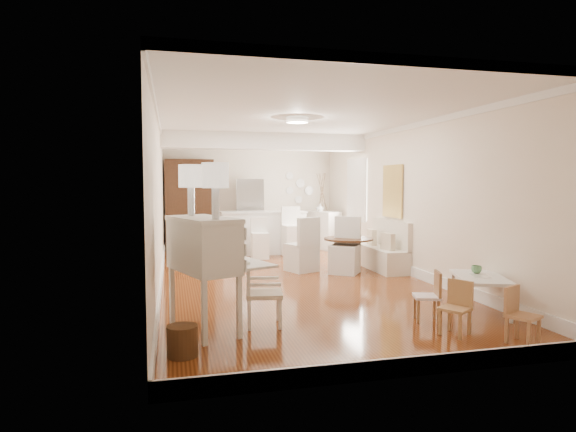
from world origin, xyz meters
name	(u,v)px	position (x,y,z in m)	size (l,w,h in m)	color
room	(288,168)	(0.04, 0.32, 1.98)	(9.00, 9.04, 2.82)	brown
secretary_bureau	(204,274)	(-1.70, -2.72, 0.67)	(1.04, 1.06, 1.33)	silver
gustavian_armchair	(264,292)	(-0.98, -2.68, 0.40)	(0.46, 0.46, 0.80)	white
wicker_basket	(182,341)	(-1.96, -3.50, 0.15)	(0.31, 0.31, 0.31)	#4C2E17
kids_table	(480,294)	(1.90, -2.79, 0.25)	(0.59, 0.98, 0.49)	white
kids_chair_a	(455,308)	(1.04, -3.54, 0.31)	(0.30, 0.30, 0.62)	tan
kids_chair_b	(427,296)	(1.01, -2.97, 0.32)	(0.31, 0.31, 0.64)	#A07249
kids_chair_c	(523,315)	(1.58, -3.97, 0.31)	(0.30, 0.30, 0.61)	#B47D52
banquette	(381,245)	(1.99, 0.50, 0.49)	(0.52, 1.60, 0.98)	silver
dining_table	(348,255)	(1.28, 0.43, 0.32)	(0.95, 0.95, 0.65)	#4C2D18
slip_chair_near	(345,245)	(1.13, 0.25, 0.53)	(0.51, 0.53, 1.07)	silver
slip_chair_far	(302,244)	(0.39, 0.66, 0.53)	(0.50, 0.52, 1.06)	silver
breakfast_counter	(263,232)	(0.10, 3.10, 0.52)	(2.05, 0.65, 1.03)	white
bar_stool_left	(260,238)	(-0.12, 2.36, 0.47)	(0.37, 0.37, 0.93)	white
bar_stool_right	(293,232)	(0.72, 2.57, 0.58)	(0.46, 0.46, 1.15)	white
pantry_cabinet	(189,205)	(-1.60, 4.18, 1.15)	(1.20, 0.60, 2.30)	#381E11
fridge	(263,214)	(0.30, 4.15, 0.90)	(0.75, 0.65, 1.80)	silver
sideboard	(322,230)	(1.76, 3.64, 0.49)	(0.45, 1.02, 0.97)	silver
pencil_cup	(476,270)	(1.96, -2.62, 0.54)	(0.13, 0.13, 0.11)	#599A63
branch_vase	(320,207)	(1.72, 3.68, 1.07)	(0.19, 0.19, 0.20)	white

